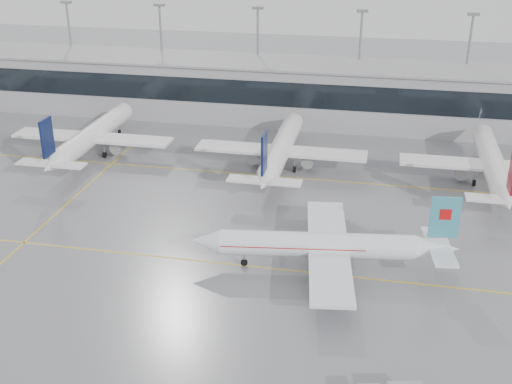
# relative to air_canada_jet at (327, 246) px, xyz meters

# --- Properties ---
(ground) EXTENTS (320.00, 320.00, 0.00)m
(ground) POSITION_rel_air_canada_jet_xyz_m (-11.22, -1.44, -3.25)
(ground) COLOR slate
(ground) RESTS_ON ground
(taxi_line_main) EXTENTS (120.00, 0.25, 0.01)m
(taxi_line_main) POSITION_rel_air_canada_jet_xyz_m (-11.22, -1.44, -3.25)
(taxi_line_main) COLOR yellow
(taxi_line_main) RESTS_ON ground
(taxi_line_north) EXTENTS (120.00, 0.25, 0.01)m
(taxi_line_north) POSITION_rel_air_canada_jet_xyz_m (-11.22, 28.56, -3.25)
(taxi_line_north) COLOR yellow
(taxi_line_north) RESTS_ON ground
(taxi_line_cross) EXTENTS (0.25, 60.00, 0.01)m
(taxi_line_cross) POSITION_rel_air_canada_jet_xyz_m (-41.22, 13.56, -3.25)
(taxi_line_cross) COLOR yellow
(taxi_line_cross) RESTS_ON ground
(terminal) EXTENTS (180.00, 15.00, 12.00)m
(terminal) POSITION_rel_air_canada_jet_xyz_m (-11.22, 60.56, 2.75)
(terminal) COLOR #96979A
(terminal) RESTS_ON ground
(terminal_glass) EXTENTS (180.00, 0.20, 5.00)m
(terminal_glass) POSITION_rel_air_canada_jet_xyz_m (-11.22, 53.01, 4.25)
(terminal_glass) COLOR black
(terminal_glass) RESTS_ON ground
(terminal_roof) EXTENTS (182.00, 16.00, 0.40)m
(terminal_roof) POSITION_rel_air_canada_jet_xyz_m (-11.22, 60.56, 8.95)
(terminal_roof) COLOR gray
(terminal_roof) RESTS_ON ground
(light_masts) EXTENTS (156.40, 1.00, 22.60)m
(light_masts) POSITION_rel_air_canada_jet_xyz_m (-11.22, 66.56, 10.09)
(light_masts) COLOR gray
(light_masts) RESTS_ON ground
(air_canada_jet) EXTENTS (33.96, 26.69, 10.38)m
(air_canada_jet) POSITION_rel_air_canada_jet_xyz_m (0.00, 0.00, 0.00)
(air_canada_jet) COLOR white
(air_canada_jet) RESTS_ON ground
(parked_jet_b) EXTENTS (29.64, 36.96, 11.72)m
(parked_jet_b) POSITION_rel_air_canada_jet_xyz_m (-46.22, 32.25, 0.46)
(parked_jet_b) COLOR white
(parked_jet_b) RESTS_ON ground
(parked_jet_c) EXTENTS (29.64, 36.96, 11.72)m
(parked_jet_c) POSITION_rel_air_canada_jet_xyz_m (-11.22, 32.25, 0.46)
(parked_jet_c) COLOR white
(parked_jet_c) RESTS_ON ground
(parked_jet_d) EXTENTS (29.64, 36.96, 11.72)m
(parked_jet_d) POSITION_rel_air_canada_jet_xyz_m (23.78, 32.25, 0.46)
(parked_jet_d) COLOR white
(parked_jet_d) RESTS_ON ground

